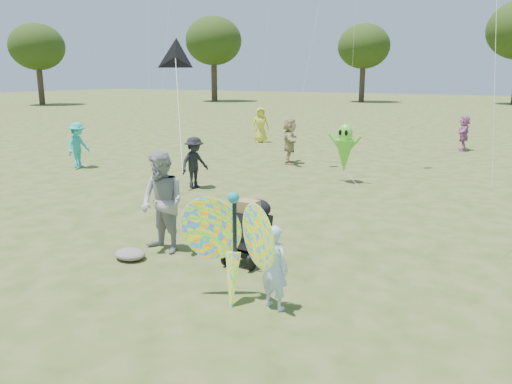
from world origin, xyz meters
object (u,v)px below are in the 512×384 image
crowd_i (78,145)px  butterfly_kite (233,247)px  crowd_b (195,163)px  crowd_j (464,133)px  crowd_d (290,141)px  jogging_stroller (251,226)px  child_girl (274,267)px  alien_kite (344,150)px  crowd_g (261,125)px  adult_man (162,203)px

crowd_i → butterfly_kite: butterfly_kite is taller
crowd_b → crowd_j: size_ratio=0.98×
crowd_d → jogging_stroller: crowd_d is taller
child_girl → crowd_i: size_ratio=0.76×
crowd_d → crowd_j: 8.22m
crowd_i → jogging_stroller: bearing=-125.8°
crowd_d → alien_kite: size_ratio=0.94×
crowd_i → jogging_stroller: (9.54, -4.82, -0.16)m
crowd_i → butterfly_kite: bearing=-131.0°
crowd_g → crowd_i: crowd_g is taller
child_girl → crowd_g: (-8.41, 15.12, 0.23)m
crowd_i → crowd_g: bearing=-23.5°
child_girl → alien_kite: (-1.93, 8.36, 0.38)m
crowd_b → alien_kite: size_ratio=0.83×
adult_man → crowd_b: size_ratio=1.26×
crowd_d → crowd_i: (-6.00, -4.25, -0.04)m
crowd_d → butterfly_kite: (4.12, -10.59, -0.02)m
crowd_g → jogging_stroller: (7.24, -13.70, -0.21)m
child_girl → alien_kite: 8.59m
crowd_g → crowd_i: size_ratio=1.06×
jogging_stroller → adult_man: bearing=-165.8°
adult_man → crowd_g: 15.16m
crowd_g → crowd_j: (8.74, 1.86, -0.08)m
child_girl → adult_man: bearing=-10.4°
jogging_stroller → butterfly_kite: size_ratio=0.61×
adult_man → crowd_d: size_ratio=1.11×
crowd_j → jogging_stroller: crowd_j is taller
crowd_d → crowd_i: size_ratio=1.06×
adult_man → crowd_d: bearing=112.9°
crowd_j → crowd_b: bearing=-32.2°
crowd_d → alien_kite: bearing=-151.6°
crowd_b → butterfly_kite: size_ratio=0.81×
adult_man → crowd_g: (-5.63, 14.07, -0.09)m
jogging_stroller → alien_kite: size_ratio=0.63×
crowd_d → crowd_g: size_ratio=1.00×
butterfly_kite → adult_man: bearing=152.4°
crowd_d → crowd_g: crowd_d is taller
crowd_b → butterfly_kite: butterfly_kite is taller
child_girl → crowd_j: crowd_j is taller
crowd_j → crowd_g: bearing=-83.6°
crowd_d → butterfly_kite: bearing=177.1°
crowd_j → alien_kite: 8.92m
jogging_stroller → alien_kite: alien_kite is taller
child_girl → crowd_d: crowd_d is taller
crowd_b → child_girl: bearing=-124.3°
adult_man → alien_kite: 7.35m
child_girl → butterfly_kite: 0.64m
crowd_j → alien_kite: size_ratio=0.85×
crowd_b → crowd_i: bearing=95.0°
adult_man → crowd_d: adult_man is taller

